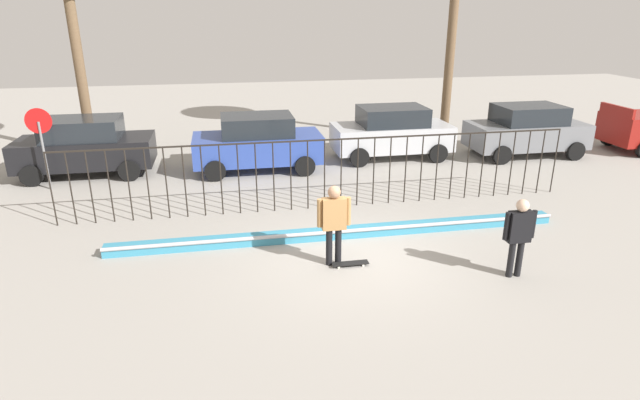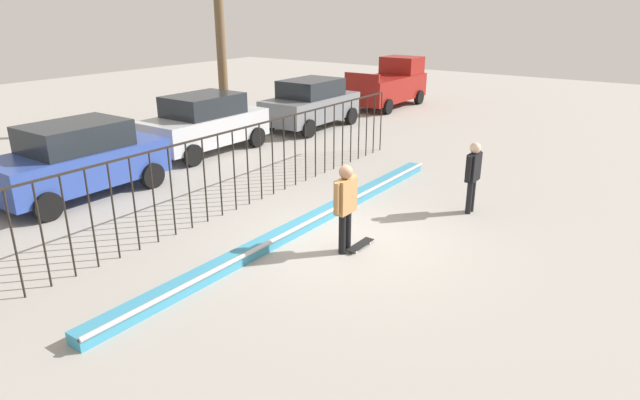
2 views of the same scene
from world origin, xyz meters
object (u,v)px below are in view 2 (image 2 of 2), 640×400
at_px(skateboarder, 345,201).
at_px(parked_car_blue, 78,159).
at_px(skateboard, 360,245).
at_px(camera_operator, 473,171).
at_px(parked_car_gray, 311,103).
at_px(parked_car_silver, 205,123).
at_px(pickup_truck, 389,84).

distance_m(skateboarder, parked_car_blue, 7.45).
distance_m(skateboarder, skateboard, 1.09).
distance_m(camera_operator, parked_car_gray, 10.21).
bearing_deg(parked_car_gray, parked_car_blue, -176.73).
bearing_deg(skateboard, parked_car_gray, 30.69).
height_order(parked_car_blue, parked_car_gray, same).
bearing_deg(parked_car_blue, camera_operator, -62.14).
distance_m(parked_car_blue, parked_car_silver, 5.02).
bearing_deg(parked_car_silver, pickup_truck, -7.61).
height_order(skateboard, pickup_truck, pickup_truck).
bearing_deg(parked_car_silver, parked_car_gray, -10.54).
bearing_deg(skateboard, skateboarder, 145.17).
xyz_separation_m(parked_car_blue, parked_car_silver, (4.97, 0.68, 0.00)).
height_order(skateboard, parked_car_gray, parked_car_gray).
xyz_separation_m(skateboarder, skateboard, (0.34, -0.15, -1.02)).
bearing_deg(camera_operator, skateboarder, 38.13).
relative_size(parked_car_silver, parked_car_gray, 1.00).
distance_m(camera_operator, parked_car_silver, 9.29).
bearing_deg(skateboard, camera_operator, -28.91).
bearing_deg(parked_car_silver, skateboard, -116.98).
relative_size(skateboard, camera_operator, 0.47).
bearing_deg(camera_operator, pickup_truck, -86.51).
bearing_deg(skateboard, parked_car_blue, 89.94).
xyz_separation_m(skateboard, pickup_truck, (14.71, 7.40, 0.98)).
relative_size(skateboarder, parked_car_silver, 0.42).
bearing_deg(parked_car_blue, skateboarder, -82.25).
height_order(skateboarder, pickup_truck, pickup_truck).
bearing_deg(parked_car_gray, skateboard, -135.81).
height_order(parked_car_silver, parked_car_gray, same).
xyz_separation_m(skateboard, parked_car_gray, (8.65, 7.58, 0.91)).
relative_size(camera_operator, parked_car_gray, 0.40).
height_order(skateboard, parked_car_silver, parked_car_silver).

